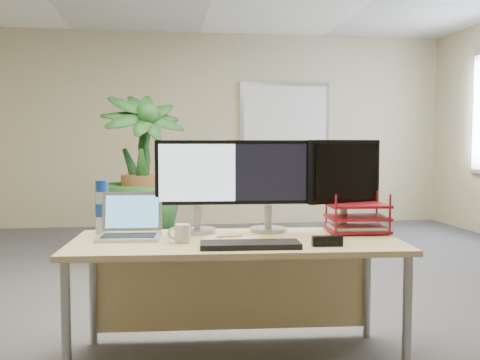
{
  "coord_description": "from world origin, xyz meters",
  "views": [
    {
      "loc": [
        -0.5,
        -3.57,
        1.17
      ],
      "look_at": [
        0.05,
        0.35,
        0.89
      ],
      "focal_mm": 40.0,
      "sensor_mm": 36.0,
      "label": 1
    }
  ],
  "objects": [
    {
      "name": "floor",
      "position": [
        0.0,
        0.0,
        0.0
      ],
      "size": [
        8.0,
        8.0,
        0.0
      ],
      "primitive_type": "plane",
      "color": "#4C4C51",
      "rests_on": "ground"
    },
    {
      "name": "back_wall",
      "position": [
        0.0,
        4.0,
        1.35
      ],
      "size": [
        7.0,
        0.04,
        2.7
      ],
      "primitive_type": "cube",
      "color": "#CCB990",
      "rests_on": "floor"
    },
    {
      "name": "whiteboard",
      "position": [
        1.2,
        3.97,
        1.55
      ],
      "size": [
        1.3,
        0.04,
        0.95
      ],
      "color": "#ACACB1",
      "rests_on": "back_wall"
    },
    {
      "name": "desk",
      "position": [
        -0.13,
        -0.73,
        0.52
      ],
      "size": [
        1.76,
        0.83,
        0.66
      ],
      "color": "#D5BA7E",
      "rests_on": "floor"
    },
    {
      "name": "floor_plant",
      "position": [
        -0.75,
        1.82,
        0.75
      ],
      "size": [
        1.08,
        1.08,
        1.5
      ],
      "primitive_type": "imported",
      "rotation": [
        0.0,
        0.0,
        0.36
      ],
      "color": "#153513",
      "rests_on": "floor"
    },
    {
      "name": "monitor_left",
      "position": [
        -0.32,
        -0.57,
        0.96
      ],
      "size": [
        0.47,
        0.21,
        0.52
      ],
      "color": "#A2A2A7",
      "rests_on": "desk"
    },
    {
      "name": "monitor_right",
      "position": [
        0.08,
        -0.59,
        0.96
      ],
      "size": [
        0.47,
        0.21,
        0.52
      ],
      "color": "#A2A2A7",
      "rests_on": "desk"
    },
    {
      "name": "monitor_dark",
      "position": [
        0.52,
        -0.61,
        0.96
      ],
      "size": [
        0.46,
        0.21,
        0.52
      ],
      "color": "#A2A2A7",
      "rests_on": "desk"
    },
    {
      "name": "laptop",
      "position": [
        -0.69,
        -0.66,
        0.72
      ],
      "size": [
        0.35,
        0.31,
        0.24
      ],
      "color": "silver",
      "rests_on": "desk"
    },
    {
      "name": "keyboard",
      "position": [
        -0.1,
        -1.04,
        0.67
      ],
      "size": [
        0.49,
        0.19,
        0.03
      ],
      "primitive_type": "cube",
      "rotation": [
        0.0,
        0.0,
        -0.06
      ],
      "color": "black",
      "rests_on": "desk"
    },
    {
      "name": "coffee_mug",
      "position": [
        -0.42,
        -0.86,
        0.7
      ],
      "size": [
        0.12,
        0.08,
        0.09
      ],
      "color": "white",
      "rests_on": "desk"
    },
    {
      "name": "spiral_notebook",
      "position": [
        -0.16,
        -0.86,
        0.66
      ],
      "size": [
        0.33,
        0.28,
        0.01
      ],
      "primitive_type": "cube",
      "rotation": [
        0.0,
        0.0,
        -0.3
      ],
      "color": "white",
      "rests_on": "desk"
    },
    {
      "name": "orange_pen",
      "position": [
        -0.17,
        -0.82,
        0.67
      ],
      "size": [
        0.14,
        0.02,
        0.01
      ],
      "primitive_type": "cylinder",
      "rotation": [
        0.0,
        1.57,
        0.1
      ],
      "color": "orange",
      "rests_on": "spiral_notebook"
    },
    {
      "name": "yellow_highlighter",
      "position": [
        0.01,
        -0.87,
        0.67
      ],
      "size": [
        0.13,
        0.03,
        0.02
      ],
      "primitive_type": "cylinder",
      "rotation": [
        0.0,
        1.57,
        -0.13
      ],
      "color": "yellow",
      "rests_on": "desk"
    },
    {
      "name": "water_bottle",
      "position": [
        -0.86,
        -0.49,
        0.8
      ],
      "size": [
        0.08,
        0.08,
        0.3
      ],
      "color": "silver",
      "rests_on": "desk"
    },
    {
      "name": "letter_tray",
      "position": [
        0.57,
        -0.69,
        0.73
      ],
      "size": [
        0.35,
        0.27,
        0.16
      ],
      "color": "maroon",
      "rests_on": "desk"
    },
    {
      "name": "stapler",
      "position": [
        0.29,
        -1.06,
        0.68
      ],
      "size": [
        0.15,
        0.05,
        0.05
      ],
      "primitive_type": "cube",
      "rotation": [
        0.0,
        0.0,
        -0.06
      ],
      "color": "black",
      "rests_on": "desk"
    }
  ]
}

